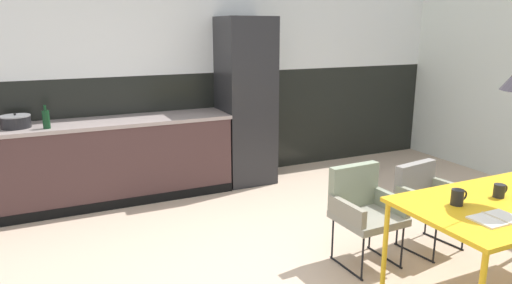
% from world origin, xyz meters
% --- Properties ---
extents(ground_plane, '(9.23, 9.23, 0.00)m').
position_xyz_m(ground_plane, '(0.00, 0.00, 0.00)').
color(ground_plane, '#CAAF95').
extents(back_wall_splashback_dark, '(7.10, 0.12, 1.34)m').
position_xyz_m(back_wall_splashback_dark, '(0.00, 2.76, 0.67)').
color(back_wall_splashback_dark, black).
rests_on(back_wall_splashback_dark, ground).
extents(back_wall_panel_upper, '(7.10, 0.12, 1.34)m').
position_xyz_m(back_wall_panel_upper, '(0.00, 2.76, 2.02)').
color(back_wall_panel_upper, silver).
rests_on(back_wall_panel_upper, back_wall_splashback_dark).
extents(kitchen_counter, '(3.53, 0.63, 0.91)m').
position_xyz_m(kitchen_counter, '(-1.65, 2.40, 0.46)').
color(kitchen_counter, '#432C2B').
rests_on(kitchen_counter, ground).
extents(refrigerator_column, '(0.60, 0.60, 2.01)m').
position_xyz_m(refrigerator_column, '(0.42, 2.40, 1.01)').
color(refrigerator_column, '#232326').
rests_on(refrigerator_column, ground).
extents(armchair_far_side, '(0.55, 0.53, 0.73)m').
position_xyz_m(armchair_far_side, '(1.12, 0.10, 0.47)').
color(armchair_far_side, gray).
rests_on(armchair_far_side, ground).
extents(armchair_by_stool, '(0.50, 0.49, 0.79)m').
position_xyz_m(armchair_by_stool, '(0.45, 0.11, 0.50)').
color(armchair_by_stool, gray).
rests_on(armchair_by_stool, ground).
extents(open_book, '(0.29, 0.19, 0.02)m').
position_xyz_m(open_book, '(0.60, -0.95, 0.76)').
color(open_book, white).
rests_on(open_book, dining_table).
extents(mug_white_ceramic, '(0.13, 0.08, 0.11)m').
position_xyz_m(mug_white_ceramic, '(0.58, -0.68, 0.81)').
color(mug_white_ceramic, black).
rests_on(mug_white_ceramic, dining_table).
extents(mug_tall_blue, '(0.12, 0.07, 0.09)m').
position_xyz_m(mug_tall_blue, '(0.96, -0.70, 0.80)').
color(mug_tall_blue, black).
rests_on(mug_tall_blue, dining_table).
extents(cooking_pot, '(0.28, 0.28, 0.15)m').
position_xyz_m(cooking_pot, '(-2.09, 2.39, 0.97)').
color(cooking_pot, black).
rests_on(cooking_pot, kitchen_counter).
extents(bottle_wine_green, '(0.07, 0.07, 0.24)m').
position_xyz_m(bottle_wine_green, '(-1.82, 2.23, 1.01)').
color(bottle_wine_green, '#0F3319').
rests_on(bottle_wine_green, kitchen_counter).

